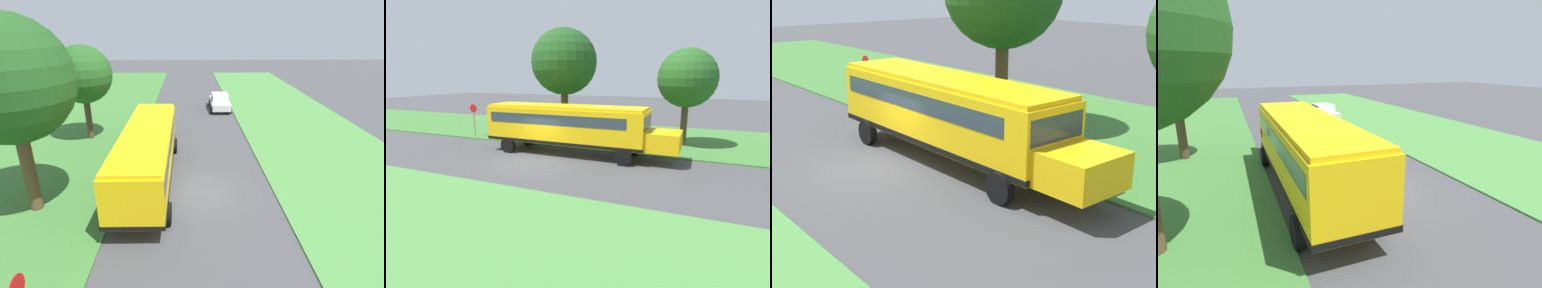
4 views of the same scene
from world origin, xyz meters
TOP-DOWN VIEW (x-y plane):
  - ground_plane at (0.00, 0.00)m, footprint 120.00×120.00m
  - grass_far_side at (9.00, 0.00)m, footprint 10.00×80.00m
  - school_bus at (-2.64, 1.34)m, footprint 2.84×12.42m
  - car_white_nearest at (2.80, 16.22)m, footprint 2.02×4.40m
  - oak_tree_roadside_mid at (-7.89, 8.01)m, footprint 4.10×4.10m

SIDE VIEW (x-z plane):
  - ground_plane at x=0.00m, z-range 0.00..0.00m
  - grass_far_side at x=9.00m, z-range 0.00..0.07m
  - car_white_nearest at x=2.80m, z-range 0.10..1.66m
  - school_bus at x=-2.64m, z-range 0.34..3.50m
  - oak_tree_roadside_mid at x=-7.89m, z-range 1.28..8.19m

